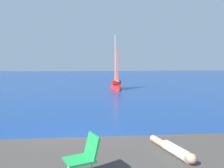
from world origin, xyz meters
TOP-DOWN VIEW (x-y plane):
  - ground_plane at (0.00, 0.00)m, footprint 160.00×160.00m
  - boulder_seaward at (3.46, -1.57)m, footprint 1.57×1.47m
  - sailboat_near at (3.65, 18.92)m, footprint 1.46×3.80m
  - person_sunbather at (2.20, -3.67)m, footprint 0.58×1.74m
  - beach_chair at (0.14, -4.62)m, footprint 0.73×0.66m

SIDE VIEW (x-z plane):
  - ground_plane at x=0.00m, z-range 0.00..0.00m
  - boulder_seaward at x=3.46m, z-range -0.44..0.44m
  - sailboat_near at x=3.65m, z-range -3.10..3.86m
  - person_sunbather at x=2.20m, z-range 0.95..1.20m
  - beach_chair at x=0.14m, z-range 1.00..1.80m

